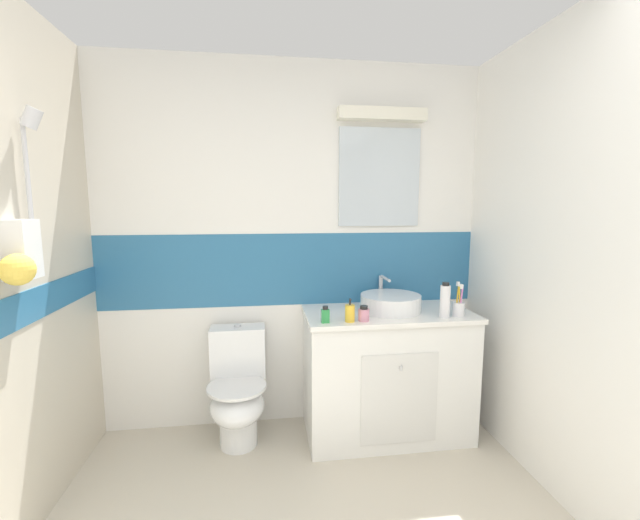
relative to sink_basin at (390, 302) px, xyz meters
The scene contains 10 objects.
wall_back_tiled 0.77m from the sink_basin, 153.27° to the left, with size 3.20×0.20×2.50m.
wall_right_plain 1.24m from the sink_basin, 52.17° to the right, with size 0.10×3.48×2.50m, color white.
vanity_cabinet 0.48m from the sink_basin, 155.22° to the right, with size 1.09×0.56×0.85m.
sink_basin is the anchor object (origin of this frame).
toilet 1.15m from the sink_basin, behind, with size 0.37×0.50×0.75m.
toothbrush_cup 0.43m from the sink_basin, 25.53° to the right, with size 0.07×0.07×0.22m.
soap_dispenser 0.38m from the sink_basin, 146.56° to the right, with size 0.06×0.06×0.14m.
perfume_flask_small 0.51m from the sink_basin, 155.65° to the right, with size 0.05×0.03×0.10m.
hair_gel_jar 0.31m from the sink_basin, 138.53° to the right, with size 0.07×0.07×0.09m.
shampoo_bottle_tall 0.35m from the sink_basin, 35.44° to the right, with size 0.06×0.06×0.22m.
Camera 1 is at (-0.20, -0.36, 1.54)m, focal length 22.55 mm.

